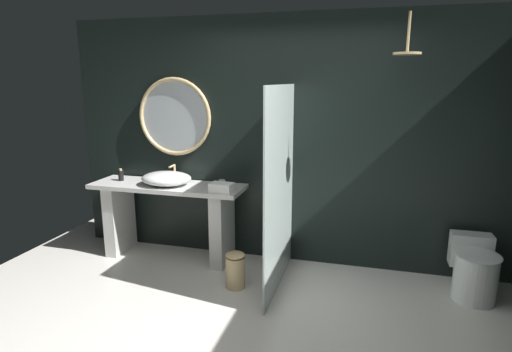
{
  "coord_description": "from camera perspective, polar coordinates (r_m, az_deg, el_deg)",
  "views": [
    {
      "loc": [
        0.89,
        -2.45,
        1.94
      ],
      "look_at": [
        0.02,
        0.71,
        1.19
      ],
      "focal_mm": 29.52,
      "sensor_mm": 36.0,
      "label": 1
    }
  ],
  "objects": [
    {
      "name": "tumbler_cup",
      "position": [
        4.36,
        -4.63,
        -1.16
      ],
      "size": [
        0.07,
        0.07,
        0.1
      ],
      "primitive_type": "cylinder",
      "color": "silver",
      "rests_on": "vanity_counter"
    },
    {
      "name": "vessel_sink",
      "position": [
        4.63,
        -12.05,
        -0.33
      ],
      "size": [
        0.55,
        0.45,
        0.19
      ],
      "color": "white",
      "rests_on": "vanity_counter"
    },
    {
      "name": "toilet",
      "position": [
        4.39,
        27.45,
        -11.2
      ],
      "size": [
        0.39,
        0.57,
        0.53
      ],
      "color": "white",
      "rests_on": "ground_plane"
    },
    {
      "name": "folded_hand_towel",
      "position": [
        4.25,
        -4.69,
        -1.59
      ],
      "size": [
        0.24,
        0.17,
        0.1
      ],
      "primitive_type": "cube",
      "rotation": [
        0.0,
        0.0,
        -0.09
      ],
      "color": "white",
      "rests_on": "vanity_counter"
    },
    {
      "name": "rain_shower_head",
      "position": [
        3.91,
        19.81,
        15.72
      ],
      "size": [
        0.23,
        0.23,
        0.35
      ],
      "color": "#D6B77F"
    },
    {
      "name": "vanity_counter",
      "position": [
        4.76,
        -11.74,
        -4.82
      ],
      "size": [
        1.69,
        0.52,
        0.84
      ],
      "color": "silver",
      "rests_on": "ground_plane"
    },
    {
      "name": "soap_dispenser",
      "position": [
        4.96,
        -17.84,
        0.09
      ],
      "size": [
        0.06,
        0.06,
        0.14
      ],
      "color": "black",
      "rests_on": "vanity_counter"
    },
    {
      "name": "shower_glass_panel",
      "position": [
        3.91,
        3.23,
        -1.81
      ],
      "size": [
        0.02,
        1.2,
        1.91
      ],
      "primitive_type": "cube",
      "color": "silver",
      "rests_on": "ground_plane"
    },
    {
      "name": "waste_bin",
      "position": [
        4.11,
        -2.81,
        -12.56
      ],
      "size": [
        0.19,
        0.19,
        0.36
      ],
      "color": "#D6B77F",
      "rests_on": "ground_plane"
    },
    {
      "name": "round_wall_mirror",
      "position": [
        4.77,
        -10.98,
        7.86
      ],
      "size": [
        0.86,
        0.05,
        0.86
      ],
      "color": "#D6B77F"
    },
    {
      "name": "back_wall_panel",
      "position": [
        4.49,
        3.77,
        4.61
      ],
      "size": [
        4.8,
        0.1,
        2.6
      ],
      "primitive_type": "cube",
      "color": "black",
      "rests_on": "ground_plane"
    }
  ]
}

